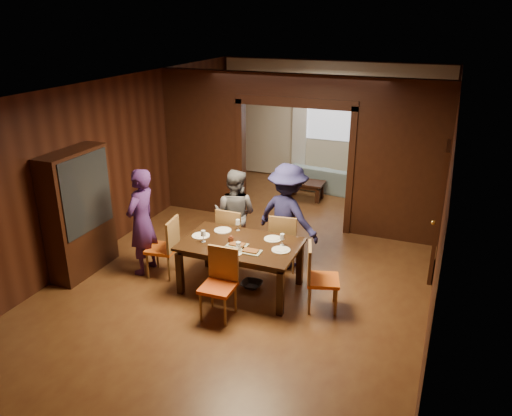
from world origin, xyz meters
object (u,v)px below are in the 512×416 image
at_px(chair_near, 218,285).
at_px(coffee_table, 306,190).
at_px(sofa, 324,177).
at_px(chair_right, 323,278).
at_px(chair_far_r, 285,240).
at_px(dining_table, 241,266).
at_px(hutch, 79,213).
at_px(chair_left, 162,247).
at_px(person_purple, 142,222).
at_px(person_grey, 235,214).
at_px(person_navy, 288,216).
at_px(chair_far_l, 234,234).

bearing_deg(chair_near, coffee_table, 91.29).
distance_m(sofa, coffee_table, 0.84).
bearing_deg(chair_right, coffee_table, 3.04).
relative_size(chair_right, chair_far_r, 1.00).
height_order(dining_table, chair_right, chair_right).
relative_size(chair_far_r, hutch, 0.48).
bearing_deg(chair_right, chair_left, 73.27).
bearing_deg(hutch, person_purple, 20.26).
distance_m(person_grey, sofa, 4.08).
bearing_deg(sofa, person_purple, 78.83).
bearing_deg(sofa, dining_table, 97.15).
xyz_separation_m(chair_right, hutch, (-3.86, -0.32, 0.52)).
bearing_deg(person_purple, dining_table, 92.96).
bearing_deg(person_navy, coffee_table, -60.13).
height_order(chair_far_r, hutch, hutch).
bearing_deg(person_navy, person_grey, 21.53).
bearing_deg(chair_left, chair_right, 82.15).
bearing_deg(chair_near, person_grey, 105.39).
bearing_deg(chair_near, hutch, 169.91).
distance_m(person_grey, person_navy, 0.91).
bearing_deg(chair_far_l, dining_table, 121.58).
xyz_separation_m(person_grey, chair_far_r, (0.90, -0.06, -0.29)).
bearing_deg(person_navy, chair_far_r, 105.08).
bearing_deg(person_purple, chair_far_r, 115.59).
bearing_deg(chair_far_l, sofa, -95.51).
height_order(sofa, chair_far_l, chair_far_l).
height_order(person_grey, hutch, hutch).
xyz_separation_m(chair_left, hutch, (-1.25, -0.34, 0.52)).
bearing_deg(dining_table, coffee_table, 92.75).
bearing_deg(sofa, person_grey, 89.88).
bearing_deg(chair_left, person_purple, -97.24).
distance_m(chair_left, chair_near, 1.53).
height_order(sofa, dining_table, dining_table).
xyz_separation_m(person_purple, person_grey, (1.15, 1.00, -0.08)).
relative_size(chair_far_r, chair_near, 1.00).
height_order(chair_right, chair_far_l, same).
relative_size(person_navy, sofa, 0.89).
bearing_deg(person_purple, hutch, -68.72).
bearing_deg(person_purple, coffee_table, 161.83).
bearing_deg(dining_table, chair_right, -3.50).
bearing_deg(chair_left, chair_far_r, 111.29).
xyz_separation_m(person_grey, chair_near, (0.52, -1.75, -0.29)).
distance_m(person_purple, person_grey, 1.53).
distance_m(chair_near, hutch, 2.67).
distance_m(chair_far_l, chair_far_r, 0.86).
height_order(chair_far_r, chair_near, same).
bearing_deg(coffee_table, person_grey, -95.53).
bearing_deg(coffee_table, chair_left, -105.02).
relative_size(person_purple, person_grey, 1.10).
relative_size(dining_table, chair_far_r, 1.78).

